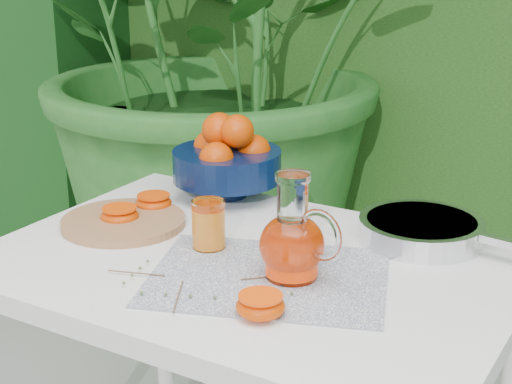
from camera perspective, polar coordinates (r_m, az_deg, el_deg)
The scene contains 10 objects.
potted_plant_left at distance 2.83m, azimuth -1.89°, elevation 11.54°, with size 2.00×2.00×2.00m, color #216222.
white_table at distance 1.54m, azimuth -0.38°, elevation -7.70°, with size 1.00×0.70×0.75m.
placemat at distance 1.43m, azimuth 0.91°, elevation -6.19°, with size 0.42×0.33×0.00m, color #0C1645.
cutting_board at distance 1.69m, azimuth -9.62°, elevation -2.16°, with size 0.26×0.26×0.02m, color #996A45.
fruit_bowl at distance 1.83m, azimuth -2.07°, elevation 2.48°, with size 0.29×0.29×0.20m.
juice_pitcher at distance 1.40m, azimuth 2.71°, elevation -3.68°, with size 0.18×0.14×0.19m.
juice_tumbler at distance 1.53m, azimuth -3.47°, elevation -2.44°, with size 0.07×0.07×0.10m.
saute_pan at distance 1.61m, azimuth 12.04°, elevation -2.67°, with size 0.45×0.28×0.05m.
orange_halves at distance 1.57m, azimuth -6.23°, elevation -3.15°, with size 0.57×0.42×0.04m.
thyme_sprigs at distance 1.40m, azimuth -4.00°, elevation -6.45°, with size 0.34×0.27×0.01m.
Camera 1 is at (0.64, -1.11, 1.35)m, focal length 55.00 mm.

